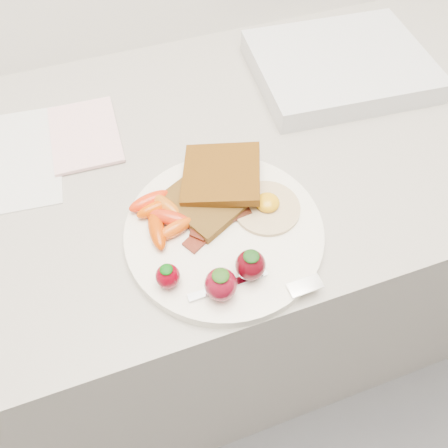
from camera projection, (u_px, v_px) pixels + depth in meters
name	position (u px, v px, depth m)	size (l,w,h in m)	color
counter	(213.00, 279.00, 1.07)	(2.00, 0.60, 0.90)	gray
plate	(224.00, 232.00, 0.60)	(0.27, 0.27, 0.02)	white
toast_lower	(208.00, 199.00, 0.61)	(0.10, 0.10, 0.01)	#472D11
toast_upper	(221.00, 174.00, 0.62)	(0.11, 0.11, 0.01)	#3A1504
fried_egg	(267.00, 206.00, 0.60)	(0.10, 0.10, 0.02)	beige
bacon_strips	(214.00, 220.00, 0.59)	(0.10, 0.09, 0.01)	#3C0403
baby_carrots	(161.00, 215.00, 0.59)	(0.08, 0.10, 0.02)	#DB4800
strawberries	(222.00, 275.00, 0.52)	(0.13, 0.07, 0.05)	#6D000E
fork	(263.00, 285.00, 0.54)	(0.16, 0.05, 0.00)	silver
paper_sheet	(8.00, 159.00, 0.68)	(0.16, 0.22, 0.00)	silver
notepad	(85.00, 134.00, 0.71)	(0.11, 0.16, 0.01)	beige
appliance	(340.00, 66.00, 0.79)	(0.30, 0.24, 0.04)	silver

